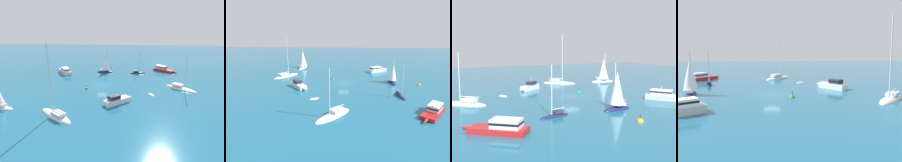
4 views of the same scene
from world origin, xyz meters
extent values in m
plane|color=#1E607F|center=(0.00, 0.00, 0.00)|extent=(160.00, 160.00, 0.00)
cube|color=silver|center=(-12.43, 10.47, 0.46)|extent=(5.29, 6.40, 0.92)
cube|color=white|center=(-12.06, 9.93, 1.34)|extent=(3.32, 3.78, 0.84)
cube|color=black|center=(-12.06, 9.93, 1.38)|extent=(3.37, 3.84, 0.24)
cylinder|color=silver|center=(-12.06, 9.93, 2.09)|extent=(0.08, 0.08, 0.65)
cube|color=white|center=(4.12, -10.68, 0.48)|extent=(5.11, 4.63, 0.96)
cone|color=white|center=(6.61, -8.63, 0.48)|extent=(1.62, 1.57, 0.96)
cube|color=#2D333D|center=(3.62, -11.09, 1.35)|extent=(2.52, 2.41, 0.79)
cube|color=black|center=(3.62, -11.09, 1.39)|extent=(2.58, 2.47, 0.24)
cylinder|color=silver|center=(3.62, -11.09, 2.27)|extent=(0.08, 0.08, 1.05)
ellipsoid|color=silver|center=(11.21, -5.79, 0.00)|extent=(1.65, 2.17, 0.45)
ellipsoid|color=silver|center=(18.45, -1.48, 0.00)|extent=(7.02, 6.65, 1.05)
cube|color=silver|center=(17.78, -0.87, 0.78)|extent=(2.68, 2.63, 0.52)
cylinder|color=silver|center=(19.00, -1.98, 4.35)|extent=(0.15, 0.15, 7.64)
cylinder|color=silver|center=(17.75, -0.85, 1.29)|extent=(2.59, 2.36, 0.12)
ellipsoid|color=#191E4C|center=(9.15, 11.84, 0.00)|extent=(4.64, 1.84, 0.78)
cube|color=#2D333D|center=(8.61, 11.74, 0.58)|extent=(1.47, 0.96, 0.38)
cylinder|color=silver|center=(9.59, 11.92, 3.60)|extent=(0.15, 0.15, 6.42)
cylinder|color=silver|center=(8.59, 11.74, 1.02)|extent=(2.03, 0.49, 0.12)
ellipsoid|color=silver|center=(-5.81, -16.75, 0.00)|extent=(7.53, 6.60, 1.01)
cube|color=silver|center=(-5.06, -17.35, 0.74)|extent=(2.77, 2.62, 0.46)
cylinder|color=silver|center=(-6.43, -16.25, 6.25)|extent=(0.18, 0.18, 11.49)
cylinder|color=silver|center=(-5.03, -17.37, 1.22)|extent=(2.90, 2.35, 0.14)
ellipsoid|color=#191E4C|center=(-0.61, 12.35, 0.00)|extent=(4.98, 1.87, 1.06)
cube|color=white|center=(-1.19, 12.30, 0.75)|extent=(1.55, 1.13, 0.45)
cylinder|color=silver|center=(-0.13, 12.40, 3.67)|extent=(0.15, 0.15, 6.27)
cylinder|color=silver|center=(-1.22, 12.29, 1.23)|extent=(2.19, 0.32, 0.12)
cone|color=white|center=(-0.53, 12.36, 3.18)|extent=(2.39, 2.39, 4.70)
cube|color=#B21E1E|center=(17.23, 15.03, 0.32)|extent=(6.26, 5.70, 0.64)
cone|color=#B21E1E|center=(20.21, 12.59, 0.32)|extent=(1.62, 1.49, 0.64)
cube|color=silver|center=(16.51, 15.62, 1.13)|extent=(3.58, 3.39, 0.97)
cube|color=black|center=(16.51, 15.62, 1.18)|extent=(3.63, 3.44, 0.24)
cylinder|color=blue|center=(17.53, 14.66, 1.10)|extent=(0.32, 0.32, 0.92)
sphere|color=gray|center=(17.53, 14.66, 1.68)|extent=(0.24, 0.24, 0.24)
ellipsoid|color=white|center=(-17.26, -14.46, 0.00)|extent=(6.25, 2.66, 0.92)
cube|color=white|center=(-16.54, -14.58, 0.70)|extent=(1.99, 1.47, 0.48)
cylinder|color=silver|center=(-17.85, -14.36, 3.79)|extent=(0.20, 0.20, 6.66)
cylinder|color=silver|center=(-16.51, -14.58, 1.19)|extent=(2.72, 0.60, 0.16)
cone|color=white|center=(-17.46, -14.43, 3.26)|extent=(3.13, 3.13, 4.99)
sphere|color=orange|center=(0.91, 18.66, 0.00)|extent=(0.87, 0.87, 0.87)
cylinder|color=black|center=(0.91, 18.66, 0.67)|extent=(0.08, 0.08, 0.47)
sphere|color=green|center=(-3.30, -3.06, 0.00)|extent=(0.75, 0.75, 0.75)
cylinder|color=black|center=(-3.30, -3.06, 0.65)|extent=(0.08, 0.08, 0.55)
camera|label=1|loc=(5.88, -46.30, 15.51)|focal=32.32mm
camera|label=2|loc=(46.05, 0.53, 14.24)|focal=29.99mm
camera|label=3|loc=(23.92, 42.74, 9.07)|focal=43.46mm
camera|label=4|loc=(-42.22, -0.35, 7.90)|focal=43.42mm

